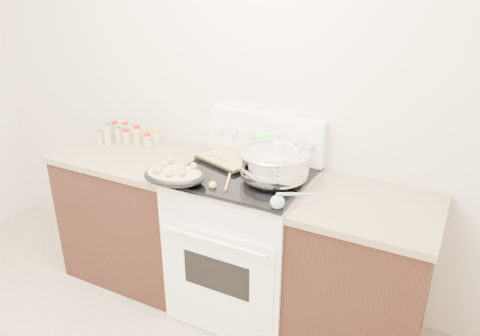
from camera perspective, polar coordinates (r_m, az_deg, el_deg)
The scene contains 9 objects.
counter_left at distance 3.35m, azimuth -12.27°, elevation -5.40°, with size 0.93×0.67×0.92m.
counter_right at distance 2.76m, azimuth 14.55°, elevation -12.71°, with size 0.73×0.67×0.92m.
kitchen_range at distance 2.93m, azimuth 0.50°, elevation -8.77°, with size 0.78×0.73×1.22m.
mixing_bowl at distance 2.59m, azimuth 4.17°, elevation 0.25°, with size 0.41×0.41×0.23m.
roasting_pan at distance 2.61m, azimuth -8.02°, elevation -0.80°, with size 0.40×0.31×0.12m.
baking_sheet at distance 2.86m, azimuth -1.48°, elevation 1.08°, with size 0.42×0.35×0.06m.
wooden_spoon at distance 2.57m, azimuth -2.67°, elevation -1.88°, with size 0.11×0.24×0.04m.
blue_ladle at distance 2.35m, azimuth 4.92°, elevation -4.05°, with size 0.19×0.22×0.09m.
spice_jars at distance 3.33m, azimuth -13.74°, elevation 4.03°, with size 0.40×0.23×0.13m.
Camera 1 is at (1.46, -0.77, 2.07)m, focal length 35.00 mm.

